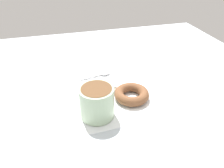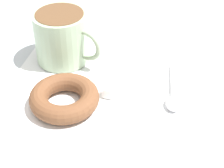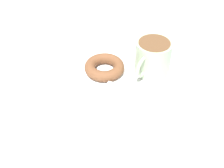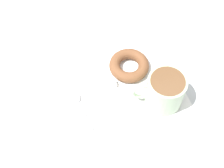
{
  "view_description": "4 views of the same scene",
  "coord_description": "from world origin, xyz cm",
  "px_view_note": "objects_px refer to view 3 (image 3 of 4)",
  "views": [
    {
      "loc": [
        -17.39,
        -54.28,
        40.76
      ],
      "look_at": [
        -2.1,
        2.72,
        2.3
      ],
      "focal_mm": 35.0,
      "sensor_mm": 36.0,
      "label": 1
    },
    {
      "loc": [
        41.74,
        15.42,
        38.77
      ],
      "look_at": [
        -2.1,
        2.72,
        2.3
      ],
      "focal_mm": 60.0,
      "sensor_mm": 36.0,
      "label": 2
    },
    {
      "loc": [
        -22.68,
        56.58,
        53.47
      ],
      "look_at": [
        -2.1,
        2.72,
        2.3
      ],
      "focal_mm": 50.0,
      "sensor_mm": 36.0,
      "label": 3
    },
    {
      "loc": [
        -42.21,
        15.36,
        69.29
      ],
      "look_at": [
        -2.1,
        2.72,
        2.3
      ],
      "focal_mm": 50.0,
      "sensor_mm": 36.0,
      "label": 4
    }
  ],
  "objects_px": {
    "coffee_cup": "(153,57)",
    "spoon": "(103,116)",
    "donut": "(104,67)",
    "sugar_cube": "(110,86)"
  },
  "relations": [
    {
      "from": "donut",
      "to": "coffee_cup",
      "type": "bearing_deg",
      "value": -157.68
    },
    {
      "from": "donut",
      "to": "sugar_cube",
      "type": "xyz_separation_m",
      "value": [
        -0.04,
        0.06,
        -0.01
      ]
    },
    {
      "from": "donut",
      "to": "spoon",
      "type": "xyz_separation_m",
      "value": [
        -0.06,
        0.16,
        -0.01
      ]
    },
    {
      "from": "spoon",
      "to": "sugar_cube",
      "type": "xyz_separation_m",
      "value": [
        0.02,
        -0.1,
        0.0
      ]
    },
    {
      "from": "coffee_cup",
      "to": "spoon",
      "type": "relative_size",
      "value": 1.04
    },
    {
      "from": "sugar_cube",
      "to": "spoon",
      "type": "bearing_deg",
      "value": 101.48
    },
    {
      "from": "coffee_cup",
      "to": "sugar_cube",
      "type": "relative_size",
      "value": 7.87
    },
    {
      "from": "donut",
      "to": "sugar_cube",
      "type": "height_order",
      "value": "donut"
    },
    {
      "from": "donut",
      "to": "spoon",
      "type": "height_order",
      "value": "donut"
    },
    {
      "from": "sugar_cube",
      "to": "donut",
      "type": "bearing_deg",
      "value": -55.9
    }
  ]
}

